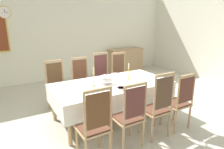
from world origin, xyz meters
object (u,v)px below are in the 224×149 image
Objects in this scene: dining_table at (112,86)px; chair_north_a at (57,85)px; chair_north_d at (121,74)px; candlestick_east at (129,73)px; chair_north_c at (103,77)px; mounted_clock at (4,12)px; chair_south_c at (158,105)px; chair_south_d at (179,101)px; sideboard at (125,60)px; chair_north_b at (82,81)px; bowl_near_right at (68,83)px; soup_tureen at (106,79)px; spoon_primary at (120,74)px; candlestick_west at (94,79)px; chair_south_b at (130,114)px; chair_south_a at (95,124)px; bowl_near_left at (115,74)px; spoon_secondary at (62,84)px; bowl_far_left at (121,88)px.

chair_north_a reaches higher than dining_table.
chair_north_d is 3.20× the size of candlestick_east.
chair_north_c is 3.46× the size of mounted_clock.
chair_south_c is 5.00m from mounted_clock.
chair_north_a is 2.63m from chair_south_d.
chair_north_a is (-0.86, 0.99, -0.12)m from dining_table.
sideboard reaches higher than dining_table.
bowl_near_right is at bearing 47.90° from chair_north_b.
dining_table is 0.22m from soup_tureen.
chair_north_b is 0.79× the size of sideboard.
chair_north_c is 1.04× the size of chair_north_d.
dining_table is 2.02× the size of chair_north_d.
soup_tureen is 1.42× the size of bowl_near_right.
chair_north_a is 3.24× the size of mounted_clock.
chair_north_b is 0.92m from spoon_primary.
chair_south_d is at bearing -45.20° from soup_tureen.
candlestick_west is 1.02m from spoon_primary.
soup_tureen is (-0.13, 0.00, 0.18)m from dining_table.
soup_tureen reaches higher than spoon_primary.
chair_south_b is 6.39× the size of spoon_primary.
chair_south_b is 2.28m from chair_north_d.
dining_table is 2.09× the size of chair_north_a.
bowl_near_right is (0.08, 1.41, 0.20)m from chair_south_a.
candlestick_west is at bearing 38.38° from chair_north_d.
bowl_near_left is 1.12× the size of spoon_primary.
chair_south_a is 5.89× the size of bowl_near_left.
chair_south_d is 4.37m from sideboard.
chair_south_d is 5.59× the size of bowl_near_left.
mounted_clock reaches higher than chair_north_a.
chair_north_c is at bearing 54.19° from candlestick_west.
chair_south_d is (0.54, 0.01, -0.03)m from chair_south_c.
chair_south_b is 0.96× the size of chair_north_d.
sideboard reaches higher than spoon_primary.
chair_north_d is 6.54× the size of spoon_secondary.
dining_table is at bearing -121.94° from spoon_primary.
candlestick_west is (0.46, 1.00, 0.34)m from chair_south_a.
bowl_near_right reaches higher than spoon_primary.
dining_table is 2.04× the size of chair_south_a.
chair_south_c is 1.47m from bowl_near_left.
candlestick_east is at bearing 38.15° from chair_south_a.
chair_north_d reaches higher than chair_south_d.
bowl_far_left is at bearing 57.55° from chair_north_d.
chair_south_d is 0.76× the size of sideboard.
chair_south_d reaches higher than spoon_primary.
mounted_clock is (-4.02, 0.24, 1.75)m from sideboard.
bowl_far_left is at bearing -48.58° from bowl_near_right.
candlestick_east is (0.08, 1.00, 0.32)m from chair_south_c.
chair_north_a reaches higher than bowl_near_right.
sideboard is (2.47, 3.51, -0.34)m from bowl_far_left.
chair_south_a is 0.96× the size of chair_north_c.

